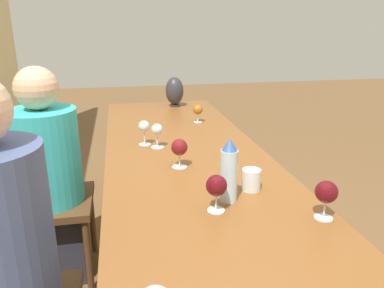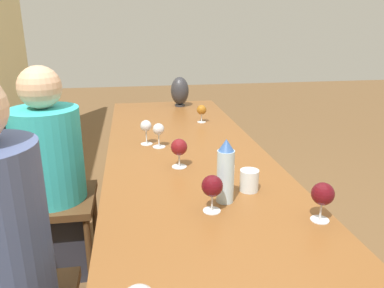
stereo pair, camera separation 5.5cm
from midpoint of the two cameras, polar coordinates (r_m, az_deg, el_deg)
dining_table at (r=1.76m, az=1.24°, el=-5.83°), size 3.05×0.82×0.76m
water_bottle at (r=1.40m, az=6.25°, el=-4.25°), size 0.07×0.07×0.25m
water_tumbler at (r=1.53m, az=9.73°, el=-5.50°), size 0.08×0.08×0.09m
vase at (r=3.00m, az=-1.34°, el=8.06°), size 0.14×0.14×0.23m
wine_glass_0 at (r=2.52m, az=2.10°, el=5.16°), size 0.07×0.07×0.12m
wine_glass_1 at (r=2.06m, az=-6.27°, el=2.61°), size 0.07×0.07×0.14m
wine_glass_2 at (r=2.01m, az=-4.33°, el=2.10°), size 0.07×0.07×0.13m
wine_glass_4 at (r=1.73m, az=-1.08°, el=-0.58°), size 0.08×0.08×0.14m
wine_glass_5 at (r=1.35m, az=20.41°, el=-7.24°), size 0.08×0.08×0.14m
wine_glass_7 at (r=1.33m, az=4.28°, el=-6.49°), size 0.08×0.08×0.14m
chair_far at (r=2.23m, az=-21.52°, el=-7.06°), size 0.44×0.44×0.93m
person_near at (r=1.38m, az=-26.22°, el=-15.23°), size 0.35×0.35×1.29m
person_far at (r=2.16m, az=-19.72°, el=-3.71°), size 0.36×0.36×1.21m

